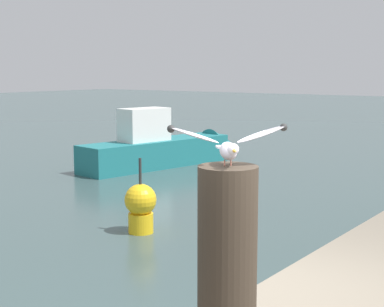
# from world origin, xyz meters

# --- Properties ---
(mooring_post) EXTENTS (0.34, 0.34, 1.12)m
(mooring_post) POSITION_xyz_m (-0.81, -0.42, 1.74)
(mooring_post) COLOR #382D23
(mooring_post) RESTS_ON harbor_quay
(seagull) EXTENTS (0.54, 0.56, 0.23)m
(seagull) POSITION_xyz_m (-0.82, -0.43, 2.43)
(seagull) COLOR #C67460
(seagull) RESTS_ON mooring_post
(boat_teal) EXTENTS (5.87, 2.04, 1.82)m
(boat_teal) POSITION_xyz_m (10.16, 8.73, 0.54)
(boat_teal) COLOR #1E7075
(boat_teal) RESTS_ON ground_plane
(channel_buoy) EXTENTS (0.56, 0.56, 1.33)m
(channel_buoy) POSITION_xyz_m (4.07, 4.48, 0.48)
(channel_buoy) COLOR yellow
(channel_buoy) RESTS_ON ground_plane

